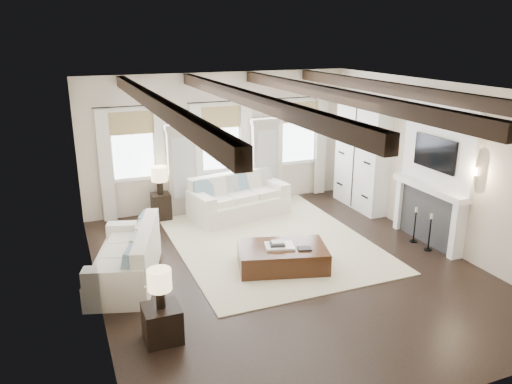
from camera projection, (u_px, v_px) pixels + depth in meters
name	position (u px, v px, depth m)	size (l,w,h in m)	color
ground	(286.00, 268.00, 9.03)	(7.50, 7.50, 0.00)	black
room_shell	(304.00, 152.00, 9.51)	(6.54, 7.54, 3.22)	beige
area_rug	(269.00, 240.00, 10.22)	(3.73, 4.84, 0.02)	beige
sofa_back	(237.00, 199.00, 11.50)	(2.39, 1.43, 0.96)	white
sofa_left	(129.00, 260.00, 8.49)	(1.57, 2.36, 0.93)	white
ottoman	(282.00, 257.00, 8.97)	(1.56, 0.98, 0.41)	black
tray	(280.00, 246.00, 8.89)	(0.50, 0.38, 0.04)	white
book_lower	(277.00, 244.00, 8.86)	(0.26, 0.20, 0.04)	#262628
book_upper	(278.00, 242.00, 8.87)	(0.22, 0.17, 0.03)	beige
book_loose	(304.00, 249.00, 8.80)	(0.24, 0.18, 0.03)	#262628
side_table_front	(162.00, 323.00, 6.86)	(0.50, 0.50, 0.50)	black
lamp_front	(160.00, 282.00, 6.66)	(0.33, 0.33, 0.56)	black
side_table_back	(161.00, 206.00, 11.29)	(0.40, 0.40, 0.61)	black
lamp_back	(159.00, 176.00, 11.06)	(0.36, 0.36, 0.63)	black
candlestick_near	(429.00, 235.00, 9.67)	(0.15, 0.15, 0.75)	black
candlestick_far	(415.00, 228.00, 10.06)	(0.15, 0.15, 0.74)	black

